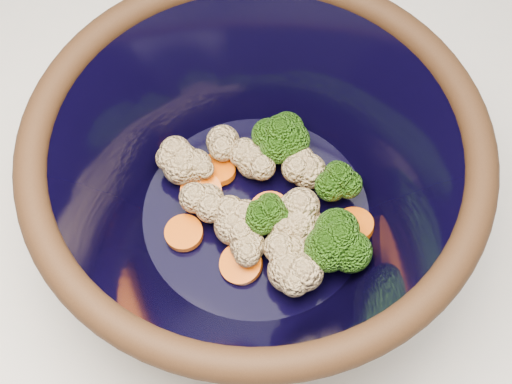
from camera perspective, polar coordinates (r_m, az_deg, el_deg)
name	(u,v)px	position (r m, az deg, el deg)	size (l,w,h in m)	color
counter	(291,312)	(1.04, 2.82, -9.55)	(1.20, 1.20, 0.90)	white
mixing_bowl	(256,183)	(0.52, 0.00, 0.73)	(0.36, 0.36, 0.14)	black
vegetable_pile	(275,201)	(0.54, 1.56, -0.72)	(0.18, 0.14, 0.05)	#608442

